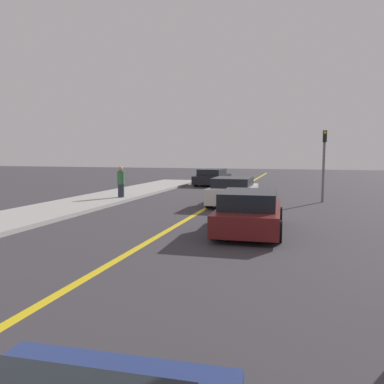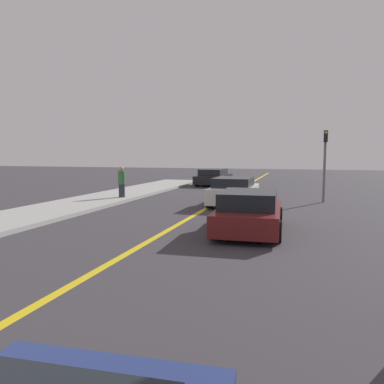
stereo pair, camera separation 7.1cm
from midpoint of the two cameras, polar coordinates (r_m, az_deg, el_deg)
road_center_line at (r=16.99m, az=3.01°, el=-2.11°), size 0.20×60.00×0.01m
sidewalk_left at (r=17.33m, az=-17.57°, el=-1.98°), size 3.11×31.70×0.15m
car_ahead_center at (r=11.45m, az=8.89°, el=-3.03°), size 2.08×4.15×1.25m
car_far_distant at (r=17.17m, az=6.54°, el=0.08°), size 1.97×3.85×1.29m
car_parked_left_lot at (r=28.25m, az=3.41°, el=2.28°), size 2.10×4.79×1.22m
pedestrian_mid_group at (r=19.32m, az=-10.56°, el=1.52°), size 0.37×0.37×1.56m
traffic_light at (r=19.12m, az=19.69°, el=4.93°), size 0.18×0.40×3.46m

